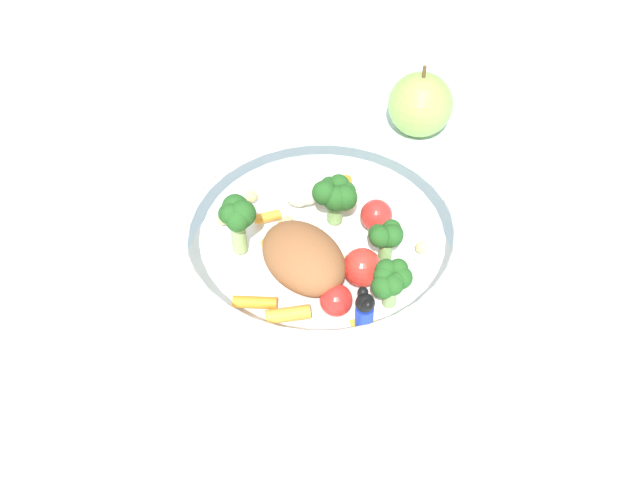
# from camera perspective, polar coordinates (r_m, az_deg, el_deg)

# --- Properties ---
(ground_plane) EXTENTS (2.40, 2.40, 0.00)m
(ground_plane) POSITION_cam_1_polar(r_m,az_deg,el_deg) (0.65, -0.65, -1.95)
(ground_plane) COLOR silver
(food_container) EXTENTS (0.24, 0.24, 0.07)m
(food_container) POSITION_cam_1_polar(r_m,az_deg,el_deg) (0.63, 0.00, 0.04)
(food_container) COLOR white
(food_container) RESTS_ON ground_plane
(loose_apple) EXTENTS (0.06, 0.06, 0.08)m
(loose_apple) POSITION_cam_1_polar(r_m,az_deg,el_deg) (0.78, 7.49, 9.99)
(loose_apple) COLOR #8CB74C
(loose_apple) RESTS_ON ground_plane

